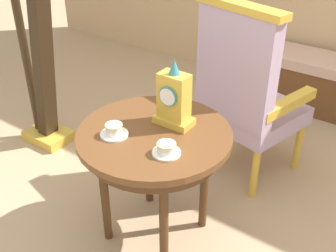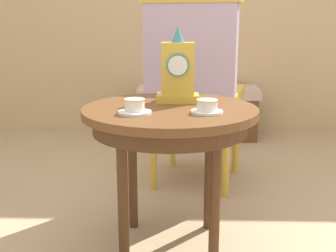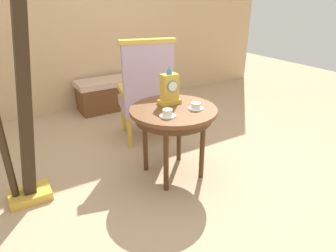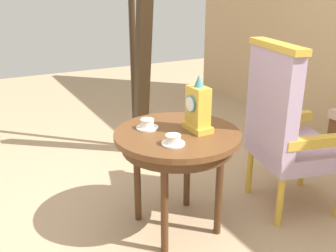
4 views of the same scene
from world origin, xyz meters
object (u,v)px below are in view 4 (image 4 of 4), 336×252
side_table (177,144)px  mantel_clock (198,109)px  teacup_right (173,140)px  armchair (285,127)px  harp (140,75)px  teacup_left (147,124)px

side_table → mantel_clock: bearing=75.8°
teacup_right → armchair: bearing=91.7°
side_table → teacup_right: 0.21m
mantel_clock → harp: harp is taller
teacup_right → mantel_clock: 0.28m
teacup_left → mantel_clock: (0.17, 0.25, 0.11)m
teacup_right → harp: harp is taller
armchair → harp: (-1.29, -0.45, 0.14)m
mantel_clock → armchair: size_ratio=0.29×
teacup_left → armchair: size_ratio=0.12×
mantel_clock → teacup_right: bearing=-62.4°
mantel_clock → armchair: bearing=81.3°
side_table → teacup_left: bearing=-136.4°
side_table → mantel_clock: size_ratio=2.23×
teacup_right → armchair: armchair is taller
mantel_clock → armchair: (0.10, 0.63, -0.19)m
teacup_left → armchair: (0.26, 0.87, -0.08)m
harp → side_table: bearing=-14.0°
armchair → harp: size_ratio=0.63×
side_table → harp: (-1.17, 0.29, 0.16)m
harp → armchair: bearing=19.3°
side_table → teacup_left: size_ratio=5.58×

